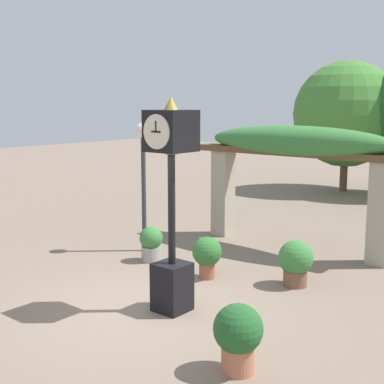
% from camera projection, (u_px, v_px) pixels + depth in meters
% --- Properties ---
extents(ground_plane, '(60.00, 60.00, 0.00)m').
position_uv_depth(ground_plane, '(152.00, 307.00, 8.77)').
color(ground_plane, '#7F6B5B').
extents(pedestal_clock, '(0.63, 0.68, 3.40)m').
position_uv_depth(pedestal_clock, '(172.00, 199.00, 8.32)').
color(pedestal_clock, black).
rests_on(pedestal_clock, ground).
extents(pergola, '(5.05, 1.04, 2.81)m').
position_uv_depth(pergola, '(296.00, 154.00, 11.97)').
color(pergola, '#A89E89').
rests_on(pergola, ground).
extents(potted_plant_near_left, '(0.56, 0.56, 0.81)m').
position_uv_depth(potted_plant_near_left, '(207.00, 254.00, 10.12)').
color(potted_plant_near_left, '#9E563D').
rests_on(potted_plant_near_left, ground).
extents(potted_plant_near_right, '(0.63, 0.63, 0.88)m').
position_uv_depth(potted_plant_near_right, '(238.00, 335.00, 6.56)').
color(potted_plant_near_right, '#B26B4C').
rests_on(potted_plant_near_right, ground).
extents(potted_plant_far_left, '(0.64, 0.64, 0.85)m').
position_uv_depth(potted_plant_far_left, '(296.00, 261.00, 9.70)').
color(potted_plant_far_left, brown).
rests_on(potted_plant_far_left, ground).
extents(potted_plant_far_right, '(0.49, 0.49, 0.74)m').
position_uv_depth(potted_plant_far_right, '(151.00, 243.00, 11.24)').
color(potted_plant_far_right, gray).
rests_on(potted_plant_far_right, ground).
extents(lamp_post, '(0.34, 0.34, 2.88)m').
position_uv_depth(lamp_post, '(143.00, 157.00, 11.74)').
color(lamp_post, '#333338').
rests_on(lamp_post, ground).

